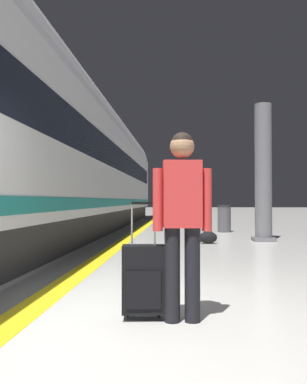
# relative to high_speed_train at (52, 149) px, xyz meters

# --- Properties ---
(ground_plane) EXTENTS (120.00, 120.00, 0.00)m
(ground_plane) POSITION_rel_high_speed_train_xyz_m (3.20, -7.26, -2.50)
(ground_plane) COLOR silver
(safety_line_strip) EXTENTS (0.36, 80.00, 0.01)m
(safety_line_strip) POSITION_rel_high_speed_train_xyz_m (2.10, 2.74, -2.50)
(safety_line_strip) COLOR yellow
(safety_line_strip) RESTS_ON ground
(tactile_edge_band) EXTENTS (0.61, 80.00, 0.01)m
(tactile_edge_band) POSITION_rel_high_speed_train_xyz_m (1.78, 2.74, -2.50)
(tactile_edge_band) COLOR slate
(tactile_edge_band) RESTS_ON ground
(high_speed_train) EXTENTS (2.94, 33.23, 4.97)m
(high_speed_train) POSITION_rel_high_speed_train_xyz_m (0.00, 0.00, 0.00)
(high_speed_train) COLOR #38383D
(high_speed_train) RESTS_ON ground
(traveller_foreground) EXTENTS (0.52, 0.23, 1.67)m
(traveller_foreground) POSITION_rel_high_speed_train_xyz_m (3.59, -7.59, -1.54)
(traveller_foreground) COLOR black
(traveller_foreground) RESTS_ON ground
(rolling_suitcase_foreground) EXTENTS (0.40, 0.27, 1.05)m
(rolling_suitcase_foreground) POSITION_rel_high_speed_train_xyz_m (3.24, -7.53, -2.14)
(rolling_suitcase_foreground) COLOR black
(rolling_suitcase_foreground) RESTS_ON ground
(passenger_near) EXTENTS (0.49, 0.21, 1.58)m
(passenger_near) POSITION_rel_high_speed_train_xyz_m (3.94, -0.72, -1.59)
(passenger_near) COLOR brown
(passenger_near) RESTS_ON ground
(duffel_bag_near) EXTENTS (0.44, 0.26, 0.36)m
(duffel_bag_near) POSITION_rel_high_speed_train_xyz_m (4.26, -0.99, -2.35)
(duffel_bag_near) COLOR black
(duffel_bag_near) RESTS_ON ground
(platform_pillar) EXTENTS (0.56, 0.56, 3.60)m
(platform_pillar) POSITION_rel_high_speed_train_xyz_m (5.75, -0.28, -0.78)
(platform_pillar) COLOR slate
(platform_pillar) RESTS_ON ground
(waste_bin) EXTENTS (0.46, 0.46, 0.91)m
(waste_bin) POSITION_rel_high_speed_train_xyz_m (5.05, 2.73, -2.05)
(waste_bin) COLOR #4C4C51
(waste_bin) RESTS_ON ground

